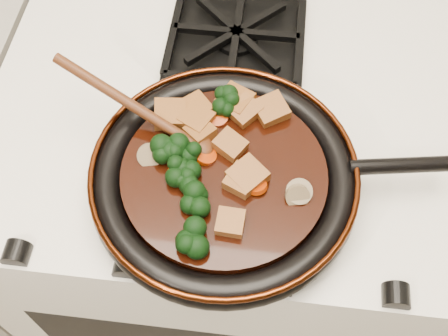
# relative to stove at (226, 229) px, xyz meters

# --- Properties ---
(stove) EXTENTS (0.76, 0.60, 0.90)m
(stove) POSITION_rel_stove_xyz_m (0.00, 0.00, 0.00)
(stove) COLOR white
(stove) RESTS_ON ground
(burner_grate_front) EXTENTS (0.23, 0.23, 0.03)m
(burner_grate_front) POSITION_rel_stove_xyz_m (0.00, -0.14, 0.46)
(burner_grate_front) COLOR black
(burner_grate_front) RESTS_ON stove
(burner_grate_back) EXTENTS (0.23, 0.23, 0.03)m
(burner_grate_back) POSITION_rel_stove_xyz_m (0.00, 0.14, 0.46)
(burner_grate_back) COLOR black
(burner_grate_back) RESTS_ON stove
(skillet) EXTENTS (0.49, 0.37, 0.05)m
(skillet) POSITION_rel_stove_xyz_m (0.02, -0.15, 0.49)
(skillet) COLOR black
(skillet) RESTS_ON burner_grate_front
(braising_sauce) EXTENTS (0.28, 0.28, 0.02)m
(braising_sauce) POSITION_rel_stove_xyz_m (0.01, -0.15, 0.50)
(braising_sauce) COLOR black
(braising_sauce) RESTS_ON skillet
(tofu_cube_0) EXTENTS (0.06, 0.06, 0.03)m
(tofu_cube_0) POSITION_rel_stove_xyz_m (0.02, -0.04, 0.52)
(tofu_cube_0) COLOR brown
(tofu_cube_0) RESTS_ON braising_sauce
(tofu_cube_1) EXTENTS (0.05, 0.05, 0.02)m
(tofu_cube_1) POSITION_rel_stove_xyz_m (-0.03, -0.08, 0.52)
(tofu_cube_1) COLOR brown
(tofu_cube_1) RESTS_ON braising_sauce
(tofu_cube_2) EXTENTS (0.05, 0.05, 0.02)m
(tofu_cube_2) POSITION_rel_stove_xyz_m (0.04, -0.17, 0.52)
(tofu_cube_2) COLOR brown
(tofu_cube_2) RESTS_ON braising_sauce
(tofu_cube_3) EXTENTS (0.04, 0.04, 0.02)m
(tofu_cube_3) POSITION_rel_stove_xyz_m (0.03, -0.23, 0.52)
(tofu_cube_3) COLOR brown
(tofu_cube_3) RESTS_ON braising_sauce
(tofu_cube_4) EXTENTS (0.06, 0.06, 0.03)m
(tofu_cube_4) POSITION_rel_stove_xyz_m (0.05, -0.16, 0.52)
(tofu_cube_4) COLOR brown
(tofu_cube_4) RESTS_ON braising_sauce
(tofu_cube_5) EXTENTS (0.05, 0.05, 0.03)m
(tofu_cube_5) POSITION_rel_stove_xyz_m (0.02, -0.12, 0.52)
(tofu_cube_5) COLOR brown
(tofu_cube_5) RESTS_ON braising_sauce
(tofu_cube_6) EXTENTS (0.06, 0.06, 0.03)m
(tofu_cube_6) POSITION_rel_stove_xyz_m (0.07, -0.05, 0.52)
(tofu_cube_6) COLOR brown
(tofu_cube_6) RESTS_ON braising_sauce
(tofu_cube_7) EXTENTS (0.05, 0.05, 0.02)m
(tofu_cube_7) POSITION_rel_stove_xyz_m (-0.03, -0.10, 0.52)
(tofu_cube_7) COLOR brown
(tofu_cube_7) RESTS_ON braising_sauce
(tofu_cube_8) EXTENTS (0.05, 0.06, 0.03)m
(tofu_cube_8) POSITION_rel_stove_xyz_m (0.03, -0.06, 0.52)
(tofu_cube_8) COLOR brown
(tofu_cube_8) RESTS_ON braising_sauce
(tofu_cube_9) EXTENTS (0.05, 0.05, 0.03)m
(tofu_cube_9) POSITION_rel_stove_xyz_m (-0.07, -0.07, 0.52)
(tofu_cube_9) COLOR brown
(tofu_cube_9) RESTS_ON braising_sauce
(tofu_cube_10) EXTENTS (0.06, 0.06, 0.02)m
(tofu_cube_10) POSITION_rel_stove_xyz_m (-0.04, -0.06, 0.52)
(tofu_cube_10) COLOR brown
(tofu_cube_10) RESTS_ON braising_sauce
(broccoli_floret_0) EXTENTS (0.08, 0.09, 0.08)m
(broccoli_floret_0) POSITION_rel_stove_xyz_m (-0.00, -0.05, 0.52)
(broccoli_floret_0) COLOR black
(broccoli_floret_0) RESTS_ON braising_sauce
(broccoli_floret_1) EXTENTS (0.07, 0.07, 0.07)m
(broccoli_floret_1) POSITION_rel_stove_xyz_m (-0.04, -0.18, 0.52)
(broccoli_floret_1) COLOR black
(broccoli_floret_1) RESTS_ON braising_sauce
(broccoli_floret_2) EXTENTS (0.07, 0.07, 0.06)m
(broccoli_floret_2) POSITION_rel_stove_xyz_m (-0.06, -0.13, 0.52)
(broccoli_floret_2) COLOR black
(broccoli_floret_2) RESTS_ON braising_sauce
(broccoli_floret_3) EXTENTS (0.07, 0.07, 0.06)m
(broccoli_floret_3) POSITION_rel_stove_xyz_m (-0.01, -0.21, 0.52)
(broccoli_floret_3) COLOR black
(broccoli_floret_3) RESTS_ON braising_sauce
(broccoli_floret_4) EXTENTS (0.08, 0.08, 0.06)m
(broccoli_floret_4) POSITION_rel_stove_xyz_m (-0.01, -0.26, 0.52)
(broccoli_floret_4) COLOR black
(broccoli_floret_4) RESTS_ON braising_sauce
(broccoli_floret_5) EXTENTS (0.08, 0.08, 0.06)m
(broccoli_floret_5) POSITION_rel_stove_xyz_m (-0.04, -0.15, 0.52)
(broccoli_floret_5) COLOR black
(broccoli_floret_5) RESTS_ON braising_sauce
(carrot_coin_0) EXTENTS (0.03, 0.03, 0.02)m
(carrot_coin_0) POSITION_rel_stove_xyz_m (-0.05, -0.16, 0.51)
(carrot_coin_0) COLOR #A62E04
(carrot_coin_0) RESTS_ON braising_sauce
(carrot_coin_1) EXTENTS (0.03, 0.03, 0.01)m
(carrot_coin_1) POSITION_rel_stove_xyz_m (-0.01, -0.07, 0.51)
(carrot_coin_1) COLOR #A62E04
(carrot_coin_1) RESTS_ON braising_sauce
(carrot_coin_2) EXTENTS (0.03, 0.03, 0.02)m
(carrot_coin_2) POSITION_rel_stove_xyz_m (0.06, -0.17, 0.51)
(carrot_coin_2) COLOR #A62E04
(carrot_coin_2) RESTS_ON braising_sauce
(carrot_coin_3) EXTENTS (0.03, 0.03, 0.02)m
(carrot_coin_3) POSITION_rel_stove_xyz_m (-0.01, -0.13, 0.51)
(carrot_coin_3) COLOR #A62E04
(carrot_coin_3) RESTS_ON braising_sauce
(mushroom_slice_0) EXTENTS (0.04, 0.04, 0.03)m
(mushroom_slice_0) POSITION_rel_stove_xyz_m (-0.09, -0.14, 0.52)
(mushroom_slice_0) COLOR olive
(mushroom_slice_0) RESTS_ON braising_sauce
(mushroom_slice_1) EXTENTS (0.04, 0.04, 0.02)m
(mushroom_slice_1) POSITION_rel_stove_xyz_m (0.11, -0.18, 0.52)
(mushroom_slice_1) COLOR olive
(mushroom_slice_1) RESTS_ON braising_sauce
(mushroom_slice_2) EXTENTS (0.04, 0.03, 0.03)m
(mushroom_slice_2) POSITION_rel_stove_xyz_m (0.11, -0.18, 0.52)
(mushroom_slice_2) COLOR olive
(mushroom_slice_2) RESTS_ON braising_sauce
(wooden_spoon) EXTENTS (0.14, 0.08, 0.22)m
(wooden_spoon) POSITION_rel_stove_xyz_m (-0.09, -0.10, 0.53)
(wooden_spoon) COLOR #4C2410
(wooden_spoon) RESTS_ON braising_sauce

